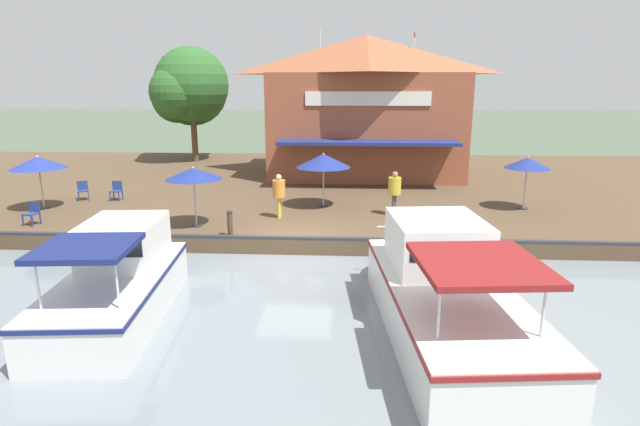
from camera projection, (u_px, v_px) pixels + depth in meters
ground_plane at (295, 257)px, 16.79m from camera, size 220.00×220.00×0.00m
quay_deck at (316, 186)px, 27.36m from camera, size 22.00×56.00×0.60m
quay_edge_fender at (295, 238)px, 16.73m from camera, size 0.20×50.40×0.10m
waterfront_restaurant at (365, 105)px, 28.64m from camera, size 9.41×11.00×8.10m
patio_umbrella_mid_patio_right at (323, 161)px, 20.83m from camera, size 2.27×2.27×2.30m
patio_umbrella_far_corner at (38, 163)px, 20.46m from camera, size 2.18×2.18×2.24m
patio_umbrella_near_quay_edge at (193, 174)px, 17.83m from camera, size 2.01×2.01×2.21m
patio_umbrella_mid_patio_left at (528, 163)px, 20.41m from camera, size 1.83×1.83×2.21m
cafe_chair_facing_river at (32, 212)px, 18.44m from camera, size 0.52×0.52×0.85m
cafe_chair_under_first_umbrella at (83, 189)px, 22.48m from camera, size 0.59×0.59×0.85m
cafe_chair_back_row_seat at (116, 190)px, 22.44m from camera, size 0.46×0.46×0.85m
cafe_chair_far_corner_seat at (433, 217)px, 17.72m from camera, size 0.58×0.58×0.85m
person_near_entrance at (395, 188)px, 19.63m from camera, size 0.50×0.50×1.76m
person_at_quay_edge at (279, 191)px, 19.24m from camera, size 0.49×0.49×1.72m
motorboat_fourth_along at (438, 286)px, 11.93m from camera, size 8.42×3.38×2.45m
motorboat_nearest_quay at (124, 277)px, 12.64m from camera, size 6.47×2.79×2.28m
mooring_post at (230, 223)px, 16.99m from camera, size 0.22×0.22×0.89m
tree_upstream_bank at (188, 87)px, 32.80m from camera, size 5.13×4.89×7.56m
tree_downstream_bank at (188, 92)px, 34.95m from camera, size 5.21×4.96×7.22m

